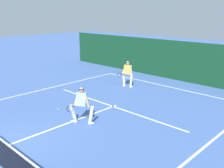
% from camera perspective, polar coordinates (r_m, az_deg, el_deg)
% --- Properties ---
extents(court_line_baseline_far, '(10.24, 0.10, 0.01)m').
position_cam_1_polar(court_line_baseline_far, '(16.84, 12.07, -0.52)').
color(court_line_baseline_far, white).
rests_on(court_line_baseline_far, ground_plane).
extents(court_line_service, '(8.35, 0.10, 0.01)m').
position_cam_1_polar(court_line_service, '(13.05, 0.23, -4.97)').
color(court_line_service, white).
rests_on(court_line_service, ground_plane).
extents(court_line_centre, '(0.10, 6.40, 0.01)m').
position_cam_1_polar(court_line_centre, '(11.26, -10.36, -8.72)').
color(court_line_centre, white).
rests_on(court_line_centre, ground_plane).
extents(player_near, '(1.04, 1.06, 1.60)m').
position_cam_1_polar(player_near, '(10.93, -6.73, -4.39)').
color(player_near, silver).
rests_on(player_near, ground_plane).
extents(player_far, '(0.77, 0.89, 1.65)m').
position_cam_1_polar(player_far, '(16.20, 3.43, 2.47)').
color(player_far, silver).
rests_on(player_far, ground_plane).
extents(tennis_ball, '(0.07, 0.07, 0.07)m').
position_cam_1_polar(tennis_ball, '(12.87, -11.74, -5.47)').
color(tennis_ball, '#D1E033').
rests_on(tennis_ball, ground_plane).
extents(back_fence_windscreen, '(21.91, 0.12, 2.71)m').
position_cam_1_polar(back_fence_windscreen, '(18.14, 15.52, 4.79)').
color(back_fence_windscreen, '#114022').
rests_on(back_fence_windscreen, ground_plane).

